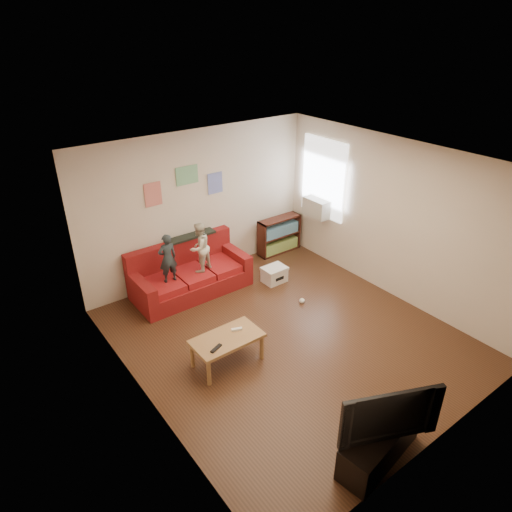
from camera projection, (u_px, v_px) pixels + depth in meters
room_shell at (290, 258)px, 6.35m from camera, size 4.52×5.02×2.72m
sofa at (189, 275)px, 8.02m from camera, size 2.03×0.93×0.89m
child_a at (168, 258)px, 7.41m from camera, size 0.32×0.22×0.85m
child_b at (200, 247)px, 7.72m from camera, size 0.51×0.46×0.88m
coffee_table at (227, 341)px, 6.28m from camera, size 0.97×0.53×0.44m
remote at (216, 348)px, 6.03m from camera, size 0.20×0.12×0.02m
game_controller at (237, 329)px, 6.38m from camera, size 0.16×0.09×0.03m
bookshelf at (279, 237)px, 9.34m from camera, size 0.93×0.28×0.75m
window at (323, 178)px, 8.56m from camera, size 0.04×1.08×1.48m
ac_unit at (317, 208)px, 8.75m from camera, size 0.28×0.55×0.35m
artwork_left at (153, 194)px, 7.47m from camera, size 0.30×0.01×0.40m
artwork_center at (187, 175)px, 7.72m from camera, size 0.42×0.01×0.32m
artwork_right at (215, 183)px, 8.13m from camera, size 0.30×0.01×0.38m
file_box at (274, 274)px, 8.34m from camera, size 0.43×0.33×0.30m
tv_stand at (379, 444)px, 4.96m from camera, size 1.17×0.54×0.42m
television at (386, 409)px, 4.72m from camera, size 1.07×0.57×0.63m
tissue at (302, 301)px, 7.76m from camera, size 0.09×0.09×0.09m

